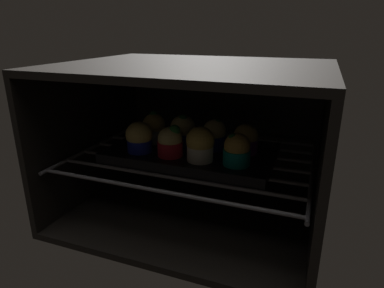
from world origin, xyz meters
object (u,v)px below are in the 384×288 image
Objects in this scene: muffin_row0_col2 at (200,145)px; muffin_row1_col3 at (245,140)px; muffin_row0_col3 at (237,150)px; muffin_row1_col2 at (214,135)px; muffin_row0_col1 at (170,142)px; muffin_row1_col0 at (154,128)px; muffin_row1_col1 at (183,131)px; baking_tray at (192,154)px; muffin_row0_col0 at (139,138)px.

muffin_row0_col2 is 1.11× the size of muffin_row1_col3.
muffin_row0_col2 is 1.09× the size of muffin_row0_col3.
muffin_row0_col3 is 0.96× the size of muffin_row1_col2.
muffin_row0_col1 is 0.94× the size of muffin_row1_col0.
muffin_row1_col2 is 1.07× the size of muffin_row1_col3.
muffin_row1_col0 reaches higher than muffin_row0_col3.
muffin_row0_col2 is at bearing -134.49° from muffin_row1_col3.
muffin_row1_col2 is (16.06, 0.17, -0.13)cm from muffin_row1_col0.
baking_tray is at bearing -44.01° from muffin_row1_col1.
baking_tray is 5.12× the size of muffin_row0_col1.
muffin_row1_col1 reaches higher than muffin_row0_col3.
muffin_row0_col2 is 0.97× the size of muffin_row1_col0.
muffin_row0_col1 reaches higher than baking_tray.
muffin_row0_col3 is (15.37, 0.10, 0.05)cm from muffin_row0_col1.
muffin_row0_col1 is 0.97× the size of muffin_row0_col2.
muffin_row1_col0 is 23.62cm from muffin_row1_col3.
muffin_row0_col0 is at bearing -136.53° from muffin_row1_col1.
muffin_row0_col0 is at bearing -179.62° from muffin_row0_col3.
baking_tray is 12.69cm from muffin_row0_col3.
baking_tray is 12.97cm from muffin_row1_col3.
muffin_row0_col1 is at bearing -43.81° from muffin_row1_col0.
muffin_row1_col2 is (-7.41, 7.85, 0.14)cm from muffin_row0_col3.
muffin_row0_col1 is 1.08× the size of muffin_row1_col3.
muffin_row0_col1 is 11.24cm from muffin_row1_col2.
muffin_row0_col2 reaches higher than muffin_row1_col3.
muffin_row1_col3 is (23.48, 8.06, -0.16)cm from muffin_row0_col0.
muffin_row0_col3 is 7.91cm from muffin_row1_col3.
muffin_row1_col1 is (-15.40, 7.38, 0.50)cm from muffin_row0_col3.
muffin_row1_col1 reaches higher than muffin_row1_col3.
muffin_row0_col0 is 24.83cm from muffin_row1_col3.
muffin_row1_col1 is at bearing 43.47° from muffin_row0_col0.
muffin_row1_col2 reaches higher than muffin_row0_col0.
muffin_row0_col1 is at bearing -89.77° from muffin_row1_col1.
muffin_row1_col2 is at bearing 44.97° from muffin_row0_col1.
muffin_row0_col3 is at bearing 0.38° from muffin_row0_col0.
muffin_row0_col0 reaches higher than baking_tray.
muffin_row1_col1 is at bearing -2.13° from muffin_row1_col0.
muffin_row0_col2 reaches higher than muffin_row0_col0.
muffin_row0_col2 is 17.42cm from muffin_row1_col0.
muffin_row0_col1 is at bearing -152.69° from muffin_row1_col3.
muffin_row1_col3 is at bearing 1.96° from muffin_row1_col1.
muffin_row1_col0 is (-15.42, 8.12, -0.07)cm from muffin_row0_col2.
muffin_row1_col0 is at bearing 177.87° from muffin_row1_col1.
muffin_row0_col1 is 1.05× the size of muffin_row0_col3.
muffin_row0_col3 is (11.55, -3.66, 3.80)cm from baking_tray.
muffin_row0_col3 is at bearing -17.57° from baking_tray.
muffin_row1_col1 reaches higher than muffin_row1_col2.
muffin_row1_col1 is 1.09× the size of muffin_row1_col2.
muffin_row1_col2 is at bearing 0.60° from muffin_row1_col0.
baking_tray is at bearing -18.63° from muffin_row1_col0.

